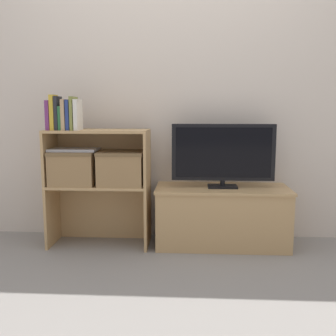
{
  "coord_description": "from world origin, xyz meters",
  "views": [
    {
      "loc": [
        0.17,
        -2.73,
        1.04
      ],
      "look_at": [
        0.0,
        0.17,
        0.6
      ],
      "focal_mm": 42.0,
      "sensor_mm": 36.0,
      "label": 1
    }
  ],
  "objects_px": {
    "book_forest": "(62,118)",
    "laptop": "(74,150)",
    "book_mustard": "(54,113)",
    "book_navy": "(70,115)",
    "storage_basket_right": "(122,167)",
    "book_charcoal": "(58,113)",
    "book_plum": "(50,115)",
    "book_tan": "(66,115)",
    "book_olive": "(74,113)",
    "tv": "(223,154)",
    "storage_basket_left": "(75,166)",
    "book_ivory": "(78,115)",
    "tv_stand": "(222,216)"
  },
  "relations": [
    {
      "from": "book_forest",
      "to": "laptop",
      "type": "height_order",
      "value": "book_forest"
    },
    {
      "from": "laptop",
      "to": "book_mustard",
      "type": "bearing_deg",
      "value": -157.97
    },
    {
      "from": "book_navy",
      "to": "storage_basket_right",
      "type": "distance_m",
      "value": 0.53
    },
    {
      "from": "book_charcoal",
      "to": "book_plum",
      "type": "bearing_deg",
      "value": 180.0
    },
    {
      "from": "book_tan",
      "to": "book_navy",
      "type": "distance_m",
      "value": 0.03
    },
    {
      "from": "book_olive",
      "to": "storage_basket_right",
      "type": "relative_size",
      "value": 0.71
    },
    {
      "from": "book_charcoal",
      "to": "book_olive",
      "type": "distance_m",
      "value": 0.12
    },
    {
      "from": "tv",
      "to": "book_olive",
      "type": "bearing_deg",
      "value": -174.62
    },
    {
      "from": "storage_basket_left",
      "to": "laptop",
      "type": "xyz_separation_m",
      "value": [
        0.0,
        0.0,
        0.13
      ]
    },
    {
      "from": "tv",
      "to": "book_mustard",
      "type": "bearing_deg",
      "value": -175.25
    },
    {
      "from": "book_ivory",
      "to": "laptop",
      "type": "relative_size",
      "value": 0.63
    },
    {
      "from": "book_mustard",
      "to": "book_forest",
      "type": "distance_m",
      "value": 0.07
    },
    {
      "from": "book_forest",
      "to": "storage_basket_left",
      "type": "xyz_separation_m",
      "value": [
        0.07,
        0.05,
        -0.36
      ]
    },
    {
      "from": "book_charcoal",
      "to": "book_tan",
      "type": "bearing_deg",
      "value": -0.0
    },
    {
      "from": "book_ivory",
      "to": "storage_basket_right",
      "type": "xyz_separation_m",
      "value": [
        0.31,
        0.05,
        -0.39
      ]
    },
    {
      "from": "book_navy",
      "to": "book_plum",
      "type": "bearing_deg",
      "value": 180.0
    },
    {
      "from": "book_charcoal",
      "to": "storage_basket_left",
      "type": "bearing_deg",
      "value": 28.36
    },
    {
      "from": "book_mustard",
      "to": "storage_basket_right",
      "type": "bearing_deg",
      "value": 5.93
    },
    {
      "from": "storage_basket_left",
      "to": "storage_basket_right",
      "type": "relative_size",
      "value": 1.0
    },
    {
      "from": "tv_stand",
      "to": "book_olive",
      "type": "distance_m",
      "value": 1.35
    },
    {
      "from": "storage_basket_left",
      "to": "laptop",
      "type": "distance_m",
      "value": 0.13
    },
    {
      "from": "tv",
      "to": "laptop",
      "type": "relative_size",
      "value": 2.17
    },
    {
      "from": "book_ivory",
      "to": "book_charcoal",
      "type": "bearing_deg",
      "value": 180.0
    },
    {
      "from": "book_forest",
      "to": "book_navy",
      "type": "relative_size",
      "value": 0.79
    },
    {
      "from": "book_charcoal",
      "to": "book_forest",
      "type": "bearing_deg",
      "value": -0.0
    },
    {
      "from": "book_plum",
      "to": "storage_basket_left",
      "type": "height_order",
      "value": "book_plum"
    },
    {
      "from": "book_mustard",
      "to": "book_tan",
      "type": "height_order",
      "value": "book_mustard"
    },
    {
      "from": "book_olive",
      "to": "book_ivory",
      "type": "height_order",
      "value": "book_olive"
    },
    {
      "from": "book_charcoal",
      "to": "book_forest",
      "type": "relative_size",
      "value": 1.41
    },
    {
      "from": "book_mustard",
      "to": "book_ivory",
      "type": "distance_m",
      "value": 0.18
    },
    {
      "from": "tv_stand",
      "to": "book_plum",
      "type": "bearing_deg",
      "value": -175.3
    },
    {
      "from": "book_ivory",
      "to": "storage_basket_left",
      "type": "bearing_deg",
      "value": 136.6
    },
    {
      "from": "book_charcoal",
      "to": "book_tan",
      "type": "height_order",
      "value": "book_charcoal"
    },
    {
      "from": "book_tan",
      "to": "laptop",
      "type": "height_order",
      "value": "book_tan"
    },
    {
      "from": "book_olive",
      "to": "storage_basket_left",
      "type": "distance_m",
      "value": 0.4
    },
    {
      "from": "book_forest",
      "to": "book_charcoal",
      "type": "bearing_deg",
      "value": 180.0
    },
    {
      "from": "book_ivory",
      "to": "storage_basket_left",
      "type": "xyz_separation_m",
      "value": [
        -0.05,
        0.05,
        -0.39
      ]
    },
    {
      "from": "book_navy",
      "to": "book_ivory",
      "type": "distance_m",
      "value": 0.06
    },
    {
      "from": "tv",
      "to": "storage_basket_right",
      "type": "bearing_deg",
      "value": -176.0
    },
    {
      "from": "book_mustard",
      "to": "book_navy",
      "type": "xyz_separation_m",
      "value": [
        0.12,
        0.0,
        -0.02
      ]
    },
    {
      "from": "book_mustard",
      "to": "book_charcoal",
      "type": "bearing_deg",
      "value": 0.0
    },
    {
      "from": "storage_basket_left",
      "to": "laptop",
      "type": "bearing_deg",
      "value": 0.0
    },
    {
      "from": "book_navy",
      "to": "storage_basket_right",
      "type": "bearing_deg",
      "value": 7.8
    },
    {
      "from": "book_plum",
      "to": "book_mustard",
      "type": "relative_size",
      "value": 0.84
    },
    {
      "from": "book_charcoal",
      "to": "book_ivory",
      "type": "height_order",
      "value": "book_charcoal"
    },
    {
      "from": "book_tan",
      "to": "book_ivory",
      "type": "bearing_deg",
      "value": 0.0
    },
    {
      "from": "book_charcoal",
      "to": "book_tan",
      "type": "xyz_separation_m",
      "value": [
        0.06,
        -0.0,
        -0.01
      ]
    },
    {
      "from": "storage_basket_right",
      "to": "laptop",
      "type": "height_order",
      "value": "laptop"
    },
    {
      "from": "book_navy",
      "to": "storage_basket_left",
      "type": "bearing_deg",
      "value": 82.3
    },
    {
      "from": "book_plum",
      "to": "book_navy",
      "type": "distance_m",
      "value": 0.15
    }
  ]
}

